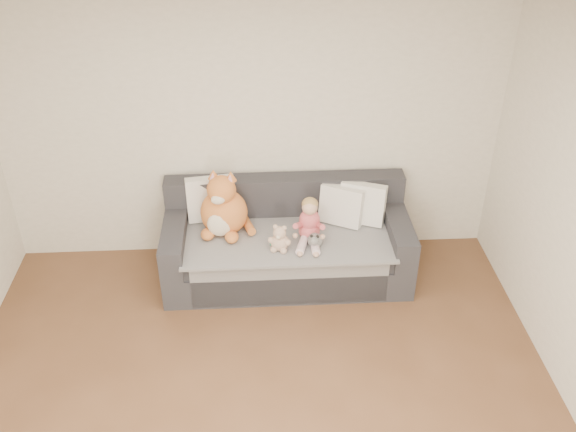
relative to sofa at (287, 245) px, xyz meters
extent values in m
plane|color=white|center=(-0.29, -2.06, 2.29)|extent=(5.00, 5.00, 0.00)
plane|color=beige|center=(-0.29, 0.44, 0.99)|extent=(4.50, 0.00, 4.50)
cube|color=#2A2A2F|center=(0.00, -0.04, -0.16)|extent=(2.20, 0.90, 0.30)
cube|color=#2A2A2F|center=(0.00, -0.07, 0.07)|extent=(1.90, 0.80, 0.15)
cube|color=#2A2A2F|center=(0.00, 0.31, 0.34)|extent=(2.20, 0.20, 0.40)
cube|color=#2A2A2F|center=(-1.00, -0.04, 0.14)|extent=(0.20, 0.90, 0.30)
cube|color=#2A2A2F|center=(1.00, -0.04, 0.14)|extent=(0.20, 0.90, 0.30)
cube|color=gray|center=(0.00, -0.09, 0.15)|extent=(1.85, 0.88, 0.02)
cube|color=gray|center=(0.00, -0.48, -0.08)|extent=(1.70, 0.02, 0.41)
cube|color=silver|center=(-0.68, 0.26, 0.37)|extent=(0.46, 0.26, 0.42)
cube|color=silver|center=(0.50, 0.10, 0.34)|extent=(0.43, 0.33, 0.37)
cube|color=silver|center=(0.70, 0.12, 0.35)|extent=(0.45, 0.32, 0.39)
ellipsoid|color=#CA5D47|center=(0.19, -0.12, 0.24)|extent=(0.19, 0.16, 0.16)
ellipsoid|color=#CA5D47|center=(0.19, -0.11, 0.35)|extent=(0.18, 0.15, 0.20)
ellipsoid|color=#DBAA8C|center=(0.19, -0.13, 0.48)|extent=(0.14, 0.14, 0.14)
ellipsoid|color=tan|center=(0.19, -0.11, 0.50)|extent=(0.14, 0.14, 0.11)
cylinder|color=#CA5D47|center=(0.10, -0.17, 0.33)|extent=(0.13, 0.19, 0.12)
cylinder|color=#CA5D47|center=(0.28, -0.19, 0.33)|extent=(0.08, 0.19, 0.12)
ellipsoid|color=#DBAA8C|center=(0.06, -0.23, 0.26)|extent=(0.05, 0.05, 0.05)
ellipsoid|color=#DBAA8C|center=(0.29, -0.26, 0.26)|extent=(0.05, 0.05, 0.05)
cylinder|color=#E5B2C6|center=(0.12, -0.28, 0.20)|extent=(0.13, 0.25, 0.08)
cylinder|color=#E5B2C6|center=(0.23, -0.29, 0.20)|extent=(0.08, 0.24, 0.08)
ellipsoid|color=#DBAA8C|center=(0.09, -0.39, 0.19)|extent=(0.05, 0.08, 0.04)
ellipsoid|color=#DBAA8C|center=(0.22, -0.41, 0.19)|extent=(0.05, 0.08, 0.04)
ellipsoid|color=#C8792C|center=(-0.56, 0.04, 0.35)|extent=(0.42, 0.36, 0.44)
ellipsoid|color=beige|center=(-0.59, -0.10, 0.32)|extent=(0.22, 0.10, 0.24)
ellipsoid|color=#C8792C|center=(-0.56, 0.00, 0.60)|extent=(0.25, 0.25, 0.25)
ellipsoid|color=beige|center=(-0.59, -0.10, 0.57)|extent=(0.12, 0.08, 0.09)
cone|color=#C8792C|center=(-0.63, 0.07, 0.73)|extent=(0.12, 0.12, 0.09)
cone|color=pink|center=(-0.63, 0.05, 0.72)|extent=(0.08, 0.08, 0.06)
cone|color=#C8792C|center=(-0.48, 0.03, 0.73)|extent=(0.12, 0.12, 0.09)
cone|color=pink|center=(-0.48, 0.01, 0.72)|extent=(0.08, 0.08, 0.06)
ellipsoid|color=#C8792C|center=(-0.70, -0.10, 0.21)|extent=(0.12, 0.15, 0.10)
ellipsoid|color=#C8792C|center=(-0.49, -0.15, 0.21)|extent=(0.12, 0.15, 0.10)
cylinder|color=#C8792C|center=(-0.35, 0.04, 0.21)|extent=(0.15, 0.29, 0.10)
ellipsoid|color=#C9A68B|center=(-0.08, -0.29, 0.24)|extent=(0.16, 0.13, 0.16)
ellipsoid|color=#C9A68B|center=(-0.08, -0.30, 0.34)|extent=(0.11, 0.11, 0.11)
ellipsoid|color=#C9A68B|center=(-0.11, -0.28, 0.39)|extent=(0.04, 0.04, 0.04)
ellipsoid|color=#C9A68B|center=(-0.04, -0.30, 0.39)|extent=(0.04, 0.04, 0.04)
ellipsoid|color=beige|center=(-0.09, -0.34, 0.33)|extent=(0.04, 0.04, 0.04)
ellipsoid|color=#C9A68B|center=(-0.15, -0.28, 0.26)|extent=(0.06, 0.06, 0.06)
ellipsoid|color=#C9A68B|center=(-0.01, -0.33, 0.26)|extent=(0.06, 0.06, 0.06)
ellipsoid|color=#C9A68B|center=(-0.13, -0.32, 0.19)|extent=(0.06, 0.06, 0.06)
ellipsoid|color=#C9A68B|center=(-0.05, -0.34, 0.19)|extent=(0.06, 0.06, 0.06)
ellipsoid|color=white|center=(0.23, -0.25, 0.22)|extent=(0.13, 0.16, 0.12)
ellipsoid|color=white|center=(0.22, -0.33, 0.27)|extent=(0.08, 0.08, 0.08)
ellipsoid|color=black|center=(0.19, -0.31, 0.31)|extent=(0.03, 0.03, 0.03)
ellipsoid|color=black|center=(0.25, -0.32, 0.31)|extent=(0.03, 0.03, 0.03)
cylinder|color=#6A3A9F|center=(-0.12, -0.24, 0.20)|extent=(0.07, 0.07, 0.08)
cone|color=#41A971|center=(-0.12, -0.24, 0.25)|extent=(0.06, 0.06, 0.03)
cylinder|color=#41A971|center=(-0.16, -0.25, 0.21)|extent=(0.01, 0.01, 0.05)
cylinder|color=#41A971|center=(-0.08, -0.24, 0.21)|extent=(0.01, 0.01, 0.05)
camera|label=1|loc=(-0.27, -4.76, 3.43)|focal=40.00mm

